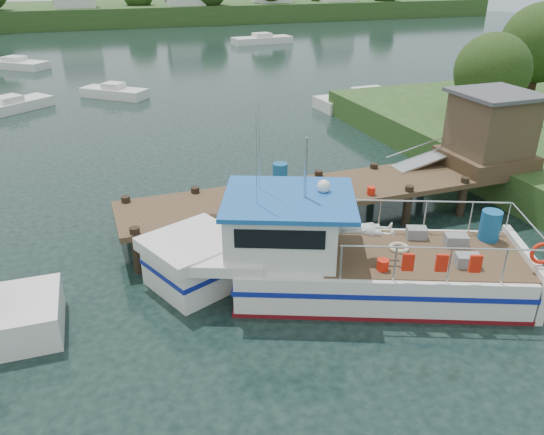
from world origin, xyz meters
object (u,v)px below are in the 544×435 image
object	(u,v)px
moored_a	(9,106)
moored_c	(370,99)
lobster_boat	(330,259)
dock	(436,153)
moored_far	(262,40)
moored_b	(114,92)
moored_d	(15,64)

from	to	relation	value
moored_a	moored_c	bearing A→B (deg)	-33.74
lobster_boat	dock	bearing A→B (deg)	55.29
lobster_boat	moored_far	xyz separation A→B (m)	(16.27, 53.28, -0.56)
moored_b	moored_d	distance (m)	17.84
dock	moored_b	xyz separation A→B (m)	(-10.52, 24.52, -1.83)
moored_c	lobster_boat	bearing A→B (deg)	-115.55
moored_a	moored_d	size ratio (longest dim) A/B	0.89
dock	moored_b	size ratio (longest dim) A/B	3.39
lobster_boat	moored_d	world-z (taller)	lobster_boat
moored_a	moored_d	distance (m)	17.90
dock	moored_c	distance (m)	17.02
dock	moored_d	distance (m)	44.54
dock	moored_far	size ratio (longest dim) A/B	2.17
dock	moored_a	world-z (taller)	dock
dock	lobster_boat	world-z (taller)	lobster_boat
moored_a	moored_d	xyz separation A→B (m)	(-0.76, 17.88, 0.02)
lobster_boat	moored_far	distance (m)	55.71
moored_far	moored_c	size ratio (longest dim) A/B	0.98
moored_far	moored_c	world-z (taller)	moored_far
moored_far	moored_d	world-z (taller)	moored_far
dock	moored_a	size ratio (longest dim) A/B	2.92
lobster_boat	moored_c	bearing A→B (deg)	80.15
moored_b	moored_far	bearing A→B (deg)	56.35
lobster_boat	moored_a	bearing A→B (deg)	134.61
lobster_boat	moored_d	bearing A→B (deg)	127.20
dock	moored_d	xyz separation A→B (m)	(-18.29, 40.57, -1.83)
lobster_boat	moored_b	xyz separation A→B (m)	(-3.84, 28.79, -0.62)
moored_c	moored_far	bearing A→B (deg)	91.00
moored_c	dock	bearing A→B (deg)	-104.19
dock	moored_a	distance (m)	28.73
moored_a	moored_c	world-z (taller)	moored_c
moored_b	dock	bearing A→B (deg)	-61.06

